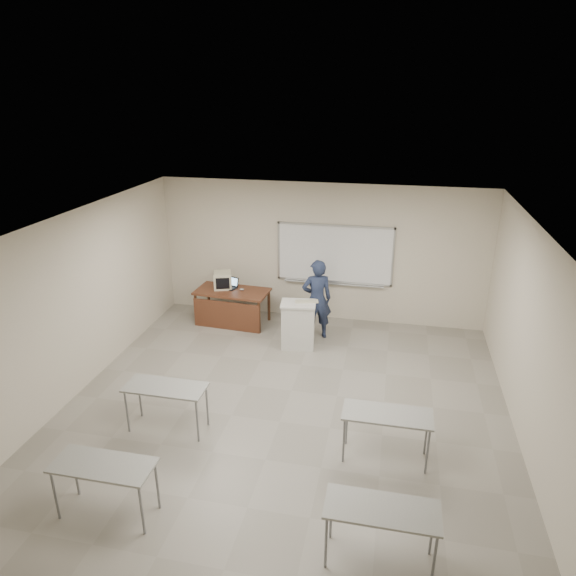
% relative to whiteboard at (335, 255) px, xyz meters
% --- Properties ---
extents(floor, '(7.00, 8.00, 0.01)m').
position_rel_whiteboard_xyz_m(floor, '(-0.30, -3.97, -1.49)').
color(floor, gray).
rests_on(floor, ground).
extents(whiteboard, '(2.48, 0.10, 1.31)m').
position_rel_whiteboard_xyz_m(whiteboard, '(0.00, 0.00, 0.00)').
color(whiteboard, white).
rests_on(whiteboard, floor).
extents(student_desks, '(4.40, 2.20, 0.73)m').
position_rel_whiteboard_xyz_m(student_desks, '(-0.30, -5.32, -0.81)').
color(student_desks, '#979892').
rests_on(student_desks, floor).
extents(instructor_desk, '(1.55, 0.78, 0.75)m').
position_rel_whiteboard_xyz_m(instructor_desk, '(-2.10, -0.78, -0.92)').
color(instructor_desk, brown).
rests_on(instructor_desk, floor).
extents(podium, '(0.67, 0.49, 0.93)m').
position_rel_whiteboard_xyz_m(podium, '(-0.50, -1.47, -1.01)').
color(podium, white).
rests_on(podium, floor).
extents(crt_monitor, '(0.38, 0.43, 0.36)m').
position_rel_whiteboard_xyz_m(crt_monitor, '(-2.36, -0.54, -0.56)').
color(crt_monitor, beige).
rests_on(crt_monitor, instructor_desk).
extents(laptop, '(0.30, 0.28, 0.22)m').
position_rel_whiteboard_xyz_m(laptop, '(-2.20, -0.51, -0.68)').
color(laptop, black).
rests_on(laptop, instructor_desk).
extents(mouse, '(0.12, 0.10, 0.04)m').
position_rel_whiteboard_xyz_m(mouse, '(-1.90, -0.62, -0.71)').
color(mouse, gray).
rests_on(mouse, instructor_desk).
extents(keyboard, '(0.47, 0.25, 0.02)m').
position_rel_whiteboard_xyz_m(keyboard, '(-0.35, -1.39, -0.53)').
color(keyboard, beige).
rests_on(keyboard, podium).
extents(presenter, '(0.71, 0.58, 1.67)m').
position_rel_whiteboard_xyz_m(presenter, '(-0.22, -0.98, -0.65)').
color(presenter, black).
rests_on(presenter, floor).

